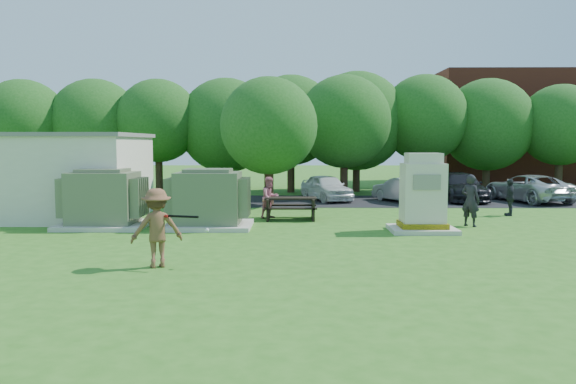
{
  "coord_description": "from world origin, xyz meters",
  "views": [
    {
      "loc": [
        0.23,
        -15.05,
        2.97
      ],
      "look_at": [
        0.0,
        4.0,
        1.3
      ],
      "focal_mm": 35.0,
      "sensor_mm": 36.0,
      "label": 1
    }
  ],
  "objects_px": {
    "picnic_table": "(291,206)",
    "car_dark": "(460,187)",
    "person_walking_right": "(510,197)",
    "batter": "(157,228)",
    "person_by_generator": "(470,200)",
    "generator_cabinet": "(423,197)",
    "person_at_picnic": "(270,197)",
    "car_silver_a": "(403,190)",
    "transformer_left": "(104,200)",
    "car_silver_b": "(528,188)",
    "transformer_right": "(209,200)",
    "car_white": "(326,187)"
  },
  "relations": [
    {
      "from": "person_at_picnic",
      "to": "car_silver_b",
      "type": "relative_size",
      "value": 0.33
    },
    {
      "from": "transformer_right",
      "to": "person_walking_right",
      "type": "bearing_deg",
      "value": 15.81
    },
    {
      "from": "transformer_left",
      "to": "batter",
      "type": "relative_size",
      "value": 1.59
    },
    {
      "from": "generator_cabinet",
      "to": "car_dark",
      "type": "relative_size",
      "value": 0.54
    },
    {
      "from": "person_walking_right",
      "to": "car_dark",
      "type": "relative_size",
      "value": 0.31
    },
    {
      "from": "generator_cabinet",
      "to": "person_by_generator",
      "type": "distance_m",
      "value": 2.32
    },
    {
      "from": "transformer_right",
      "to": "car_silver_a",
      "type": "bearing_deg",
      "value": 45.25
    },
    {
      "from": "person_walking_right",
      "to": "car_dark",
      "type": "xyz_separation_m",
      "value": [
        -0.28,
        6.02,
        -0.05
      ]
    },
    {
      "from": "picnic_table",
      "to": "person_by_generator",
      "type": "height_order",
      "value": "person_by_generator"
    },
    {
      "from": "transformer_left",
      "to": "generator_cabinet",
      "type": "xyz_separation_m",
      "value": [
        11.01,
        -0.84,
        0.18
      ]
    },
    {
      "from": "person_walking_right",
      "to": "car_dark",
      "type": "height_order",
      "value": "person_walking_right"
    },
    {
      "from": "generator_cabinet",
      "to": "person_at_picnic",
      "type": "height_order",
      "value": "generator_cabinet"
    },
    {
      "from": "person_walking_right",
      "to": "car_dark",
      "type": "bearing_deg",
      "value": -167.79
    },
    {
      "from": "car_silver_a",
      "to": "car_silver_b",
      "type": "distance_m",
      "value": 6.37
    },
    {
      "from": "batter",
      "to": "car_dark",
      "type": "relative_size",
      "value": 0.39
    },
    {
      "from": "car_silver_a",
      "to": "car_silver_b",
      "type": "height_order",
      "value": "car_silver_b"
    },
    {
      "from": "person_walking_right",
      "to": "picnic_table",
      "type": "bearing_deg",
      "value": -72.69
    },
    {
      "from": "car_white",
      "to": "person_by_generator",
      "type": "bearing_deg",
      "value": -83.7
    },
    {
      "from": "picnic_table",
      "to": "person_walking_right",
      "type": "bearing_deg",
      "value": 7.76
    },
    {
      "from": "person_by_generator",
      "to": "car_silver_b",
      "type": "distance_m",
      "value": 10.15
    },
    {
      "from": "car_white",
      "to": "car_dark",
      "type": "relative_size",
      "value": 0.81
    },
    {
      "from": "transformer_left",
      "to": "car_silver_a",
      "type": "bearing_deg",
      "value": 35.06
    },
    {
      "from": "car_silver_a",
      "to": "batter",
      "type": "bearing_deg",
      "value": 35.16
    },
    {
      "from": "transformer_left",
      "to": "person_at_picnic",
      "type": "bearing_deg",
      "value": 23.39
    },
    {
      "from": "generator_cabinet",
      "to": "person_at_picnic",
      "type": "distance_m",
      "value": 6.24
    },
    {
      "from": "car_white",
      "to": "car_silver_b",
      "type": "xyz_separation_m",
      "value": [
        10.16,
        -0.47,
        0.01
      ]
    },
    {
      "from": "car_dark",
      "to": "generator_cabinet",
      "type": "bearing_deg",
      "value": -112.25
    },
    {
      "from": "batter",
      "to": "car_dark",
      "type": "height_order",
      "value": "batter"
    },
    {
      "from": "car_white",
      "to": "car_silver_a",
      "type": "distance_m",
      "value": 3.89
    },
    {
      "from": "batter",
      "to": "person_by_generator",
      "type": "relative_size",
      "value": 1.02
    },
    {
      "from": "picnic_table",
      "to": "car_silver_a",
      "type": "height_order",
      "value": "car_silver_a"
    },
    {
      "from": "batter",
      "to": "person_walking_right",
      "type": "xyz_separation_m",
      "value": [
        12.09,
        9.69,
        -0.19
      ]
    },
    {
      "from": "generator_cabinet",
      "to": "car_dark",
      "type": "xyz_separation_m",
      "value": [
        4.23,
        10.21,
        -0.44
      ]
    },
    {
      "from": "car_white",
      "to": "car_dark",
      "type": "height_order",
      "value": "car_dark"
    },
    {
      "from": "car_silver_b",
      "to": "car_silver_a",
      "type": "bearing_deg",
      "value": -12.4
    },
    {
      "from": "car_silver_a",
      "to": "person_at_picnic",
      "type": "bearing_deg",
      "value": 18.88
    },
    {
      "from": "generator_cabinet",
      "to": "person_at_picnic",
      "type": "bearing_deg",
      "value": 147.73
    },
    {
      "from": "generator_cabinet",
      "to": "person_by_generator",
      "type": "xyz_separation_m",
      "value": [
        1.97,
        1.2,
        -0.22
      ]
    },
    {
      "from": "car_dark",
      "to": "person_by_generator",
      "type": "bearing_deg",
      "value": -103.82
    },
    {
      "from": "person_by_generator",
      "to": "person_at_picnic",
      "type": "relative_size",
      "value": 1.13
    },
    {
      "from": "transformer_right",
      "to": "person_walking_right",
      "type": "relative_size",
      "value": 1.98
    },
    {
      "from": "car_silver_a",
      "to": "car_dark",
      "type": "bearing_deg",
      "value": 170.75
    },
    {
      "from": "picnic_table",
      "to": "car_dark",
      "type": "relative_size",
      "value": 0.41
    },
    {
      "from": "generator_cabinet",
      "to": "picnic_table",
      "type": "distance_m",
      "value": 5.38
    },
    {
      "from": "transformer_right",
      "to": "batter",
      "type": "distance_m",
      "value": 6.35
    },
    {
      "from": "transformer_right",
      "to": "generator_cabinet",
      "type": "height_order",
      "value": "generator_cabinet"
    },
    {
      "from": "picnic_table",
      "to": "car_silver_b",
      "type": "distance_m",
      "value": 13.72
    },
    {
      "from": "car_silver_b",
      "to": "transformer_left",
      "type": "bearing_deg",
      "value": 10.16
    },
    {
      "from": "transformer_left",
      "to": "person_at_picnic",
      "type": "height_order",
      "value": "transformer_left"
    },
    {
      "from": "transformer_left",
      "to": "car_dark",
      "type": "height_order",
      "value": "transformer_left"
    }
  ]
}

